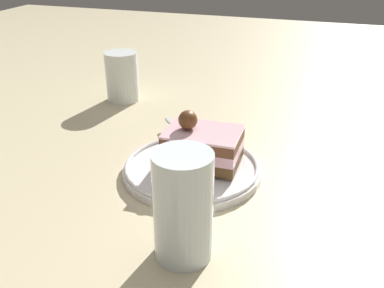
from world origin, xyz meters
TOP-DOWN VIEW (x-y plane):
  - ground_plane at (0.00, 0.00)m, footprint 2.40×2.40m
  - dessert_plate at (-0.02, 0.01)m, footprint 0.19×0.19m
  - cake_slice at (-0.01, 0.02)m, footprint 0.10×0.07m
  - fork at (-0.06, 0.09)m, footprint 0.09×0.10m
  - drink_glass_near at (-0.24, 0.24)m, footprint 0.06×0.06m
  - drink_glass_far at (0.02, -0.15)m, footprint 0.06×0.06m

SIDE VIEW (x-z plane):
  - ground_plane at x=0.00m, z-range 0.00..0.00m
  - dessert_plate at x=-0.02m, z-range 0.00..0.02m
  - fork at x=-0.06m, z-range 0.02..0.02m
  - cake_slice at x=-0.01m, z-range 0.00..0.08m
  - drink_glass_near at x=-0.24m, z-range 0.00..0.09m
  - drink_glass_far at x=0.02m, z-range -0.01..0.11m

